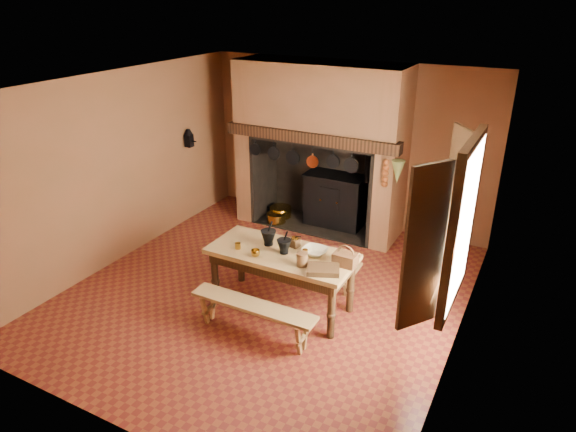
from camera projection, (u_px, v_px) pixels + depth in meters
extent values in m
plane|color=brown|center=(268.00, 291.00, 7.08)|extent=(5.50, 5.50, 0.00)
plane|color=silver|center=(264.00, 85.00, 5.95)|extent=(5.50, 5.50, 0.00)
cube|color=brown|center=(347.00, 144.00, 8.75)|extent=(5.00, 0.02, 2.80)
cube|color=brown|center=(120.00, 168.00, 7.58)|extent=(0.02, 5.50, 2.80)
cube|color=brown|center=(470.00, 237.00, 5.45)|extent=(0.02, 5.50, 2.80)
cube|color=brown|center=(102.00, 304.00, 4.29)|extent=(5.00, 0.02, 2.80)
cube|color=brown|center=(255.00, 139.00, 9.04)|extent=(0.30, 0.90, 2.80)
cube|color=brown|center=(393.00, 159.00, 7.98)|extent=(0.30, 0.90, 2.80)
cube|color=brown|center=(321.00, 100.00, 8.19)|extent=(2.20, 0.90, 1.20)
cube|color=#331A0E|center=(310.00, 137.00, 8.07)|extent=(2.95, 0.22, 0.18)
cube|color=black|center=(329.00, 175.00, 9.09)|extent=(2.20, 0.06, 1.60)
cube|color=black|center=(318.00, 225.00, 9.07)|extent=(2.20, 0.90, 0.02)
cube|color=black|center=(335.00, 201.00, 8.91)|extent=(1.00, 0.50, 0.90)
cube|color=black|center=(336.00, 176.00, 8.70)|extent=(1.04, 0.54, 0.04)
cube|color=black|center=(329.00, 201.00, 8.66)|extent=(0.35, 0.02, 0.45)
cylinder|color=black|center=(368.00, 162.00, 8.35)|extent=(0.10, 0.10, 0.70)
cylinder|color=#B58929|center=(321.00, 200.00, 8.70)|extent=(0.03, 0.03, 0.03)
cylinder|color=#B58929|center=(337.00, 203.00, 8.58)|extent=(0.03, 0.03, 0.03)
cylinder|color=#B58929|center=(281.00, 212.00, 9.35)|extent=(0.40, 0.40, 0.20)
cylinder|color=#B58929|center=(276.00, 218.00, 9.13)|extent=(0.34, 0.34, 0.18)
cube|color=black|center=(274.00, 209.00, 9.53)|extent=(0.18, 0.18, 0.16)
cone|color=brown|center=(398.00, 172.00, 7.47)|extent=(0.20, 0.20, 0.35)
cube|color=white|center=(465.00, 225.00, 5.02)|extent=(0.02, 1.00, 1.60)
cube|color=#321E0F|center=(474.00, 141.00, 4.69)|extent=(0.08, 1.16, 0.08)
cube|color=#321E0F|center=(451.00, 297.00, 5.37)|extent=(0.08, 1.16, 0.08)
cube|color=#321E0F|center=(424.00, 249.00, 4.56)|extent=(0.29, 0.39, 1.60)
cube|color=#321E0F|center=(455.00, 198.00, 5.67)|extent=(0.29, 0.39, 1.60)
cube|color=black|center=(189.00, 140.00, 8.78)|extent=(0.12, 0.12, 0.22)
cone|color=black|center=(188.00, 132.00, 8.72)|extent=(0.16, 0.16, 0.10)
cylinder|color=black|center=(193.00, 141.00, 8.75)|extent=(0.12, 0.02, 0.02)
cube|color=tan|center=(282.00, 254.00, 6.44)|extent=(1.86, 0.83, 0.06)
cube|color=#321E0F|center=(282.00, 261.00, 6.48)|extent=(1.73, 0.70, 0.14)
cylinder|color=#321E0F|center=(215.00, 277.00, 6.70)|extent=(0.09, 0.09, 0.74)
cylinder|color=#321E0F|center=(331.00, 311.00, 6.00)|extent=(0.09, 0.09, 0.74)
cylinder|color=#321E0F|center=(241.00, 257.00, 7.20)|extent=(0.09, 0.09, 0.74)
cylinder|color=#321E0F|center=(351.00, 286.00, 6.50)|extent=(0.09, 0.09, 0.74)
cube|color=tan|center=(253.00, 305.00, 6.00)|extent=(1.59, 0.28, 0.04)
cube|color=tan|center=(305.00, 255.00, 7.13)|extent=(1.59, 0.28, 0.04)
cylinder|color=black|center=(269.00, 244.00, 6.60)|extent=(0.12, 0.12, 0.04)
cone|color=black|center=(268.00, 237.00, 6.56)|extent=(0.20, 0.20, 0.16)
cylinder|color=black|center=(270.00, 227.00, 6.49)|extent=(0.08, 0.04, 0.16)
cylinder|color=black|center=(284.00, 252.00, 6.39)|extent=(0.11, 0.11, 0.03)
cone|color=black|center=(284.00, 245.00, 6.35)|extent=(0.18, 0.18, 0.15)
cylinder|color=black|center=(286.00, 236.00, 6.29)|extent=(0.07, 0.03, 0.15)
cube|color=#321E0F|center=(295.00, 243.00, 6.53)|extent=(0.13, 0.13, 0.11)
cylinder|color=#B58929|center=(295.00, 238.00, 6.50)|extent=(0.08, 0.08, 0.03)
cylinder|color=black|center=(298.00, 236.00, 6.47)|extent=(0.09, 0.03, 0.03)
cylinder|color=#B58929|center=(238.00, 246.00, 6.49)|extent=(0.09, 0.09, 0.08)
cylinder|color=#B58929|center=(305.00, 252.00, 6.32)|extent=(0.09, 0.09, 0.08)
imported|color=beige|center=(315.00, 251.00, 6.35)|extent=(0.32, 0.32, 0.08)
cylinder|color=#51351E|center=(302.00, 259.00, 6.07)|extent=(0.15, 0.15, 0.17)
cylinder|color=beige|center=(343.00, 258.00, 6.13)|extent=(0.10, 0.10, 0.15)
cube|color=#532F18|center=(345.00, 259.00, 6.09)|extent=(0.28, 0.21, 0.15)
torus|color=#532F18|center=(346.00, 253.00, 6.06)|extent=(0.22, 0.03, 0.22)
cube|color=#321E0F|center=(323.00, 269.00, 5.95)|extent=(0.45, 0.39, 0.06)
imported|color=#B58929|center=(255.00, 253.00, 6.30)|extent=(0.15, 0.15, 0.09)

